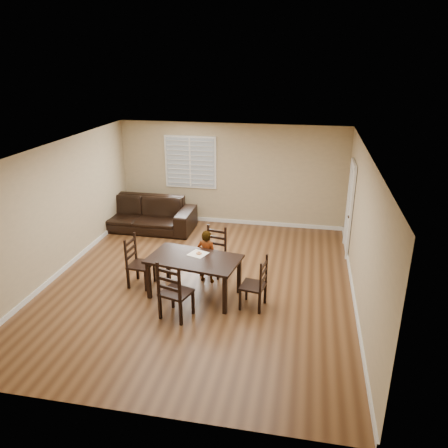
{
  "coord_description": "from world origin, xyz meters",
  "views": [
    {
      "loc": [
        1.96,
        -7.55,
        4.28
      ],
      "look_at": [
        0.33,
        0.81,
        1.0
      ],
      "focal_mm": 35.0,
      "sensor_mm": 36.0,
      "label": 1
    }
  ],
  "objects_px": {
    "child": "(207,256)",
    "donut": "(199,253)",
    "chair_left": "(135,263)",
    "chair_right": "(260,286)",
    "chair_near": "(215,252)",
    "dining_table": "(194,262)",
    "sofa": "(139,213)",
    "chair_far": "(172,295)"
  },
  "relations": [
    {
      "from": "child",
      "to": "donut",
      "type": "bearing_deg",
      "value": 91.82
    },
    {
      "from": "chair_left",
      "to": "chair_right",
      "type": "height_order",
      "value": "chair_left"
    },
    {
      "from": "chair_near",
      "to": "chair_right",
      "type": "xyz_separation_m",
      "value": [
        1.08,
        -1.26,
        -0.01
      ]
    },
    {
      "from": "chair_left",
      "to": "donut",
      "type": "height_order",
      "value": "chair_left"
    },
    {
      "from": "child",
      "to": "chair_right",
      "type": "bearing_deg",
      "value": 153.46
    },
    {
      "from": "chair_near",
      "to": "dining_table",
      "type": "bearing_deg",
      "value": -86.87
    },
    {
      "from": "child",
      "to": "donut",
      "type": "xyz_separation_m",
      "value": [
        -0.05,
        -0.42,
        0.26
      ]
    },
    {
      "from": "sofa",
      "to": "dining_table",
      "type": "bearing_deg",
      "value": -52.85
    },
    {
      "from": "chair_right",
      "to": "child",
      "type": "distance_m",
      "value": 1.42
    },
    {
      "from": "donut",
      "to": "chair_left",
      "type": "bearing_deg",
      "value": 179.28
    },
    {
      "from": "chair_far",
      "to": "chair_right",
      "type": "bearing_deg",
      "value": -138.09
    },
    {
      "from": "chair_near",
      "to": "chair_far",
      "type": "relative_size",
      "value": 0.92
    },
    {
      "from": "chair_near",
      "to": "sofa",
      "type": "relative_size",
      "value": 0.35
    },
    {
      "from": "sofa",
      "to": "chair_near",
      "type": "bearing_deg",
      "value": -38.89
    },
    {
      "from": "chair_far",
      "to": "child",
      "type": "bearing_deg",
      "value": -83.56
    },
    {
      "from": "dining_table",
      "to": "chair_right",
      "type": "distance_m",
      "value": 1.3
    },
    {
      "from": "chair_left",
      "to": "sofa",
      "type": "height_order",
      "value": "chair_left"
    },
    {
      "from": "chair_far",
      "to": "child",
      "type": "distance_m",
      "value": 1.51
    },
    {
      "from": "chair_far",
      "to": "chair_left",
      "type": "relative_size",
      "value": 1.06
    },
    {
      "from": "chair_far",
      "to": "child",
      "type": "relative_size",
      "value": 0.99
    },
    {
      "from": "chair_far",
      "to": "chair_near",
      "type": "bearing_deg",
      "value": -83.63
    },
    {
      "from": "chair_left",
      "to": "chair_right",
      "type": "relative_size",
      "value": 1.04
    },
    {
      "from": "chair_left",
      "to": "sofa",
      "type": "relative_size",
      "value": 0.36
    },
    {
      "from": "dining_table",
      "to": "child",
      "type": "xyz_separation_m",
      "value": [
        0.1,
        0.6,
        -0.15
      ]
    },
    {
      "from": "dining_table",
      "to": "chair_far",
      "type": "xyz_separation_m",
      "value": [
        -0.16,
        -0.88,
        -0.2
      ]
    },
    {
      "from": "chair_left",
      "to": "dining_table",
      "type": "bearing_deg",
      "value": -94.21
    },
    {
      "from": "chair_near",
      "to": "sofa",
      "type": "xyz_separation_m",
      "value": [
        -2.49,
        2.03,
        -0.04
      ]
    },
    {
      "from": "chair_right",
      "to": "child",
      "type": "xyz_separation_m",
      "value": [
        -1.16,
        0.81,
        0.1
      ]
    },
    {
      "from": "dining_table",
      "to": "chair_left",
      "type": "distance_m",
      "value": 1.3
    },
    {
      "from": "chair_left",
      "to": "donut",
      "type": "distance_m",
      "value": 1.36
    },
    {
      "from": "chair_left",
      "to": "chair_right",
      "type": "distance_m",
      "value": 2.55
    },
    {
      "from": "dining_table",
      "to": "donut",
      "type": "xyz_separation_m",
      "value": [
        0.05,
        0.18,
        0.11
      ]
    },
    {
      "from": "chair_near",
      "to": "chair_far",
      "type": "bearing_deg",
      "value": -87.16
    },
    {
      "from": "dining_table",
      "to": "chair_left",
      "type": "bearing_deg",
      "value": -179.54
    },
    {
      "from": "chair_left",
      "to": "donut",
      "type": "xyz_separation_m",
      "value": [
        1.31,
        -0.02,
        0.34
      ]
    },
    {
      "from": "chair_near",
      "to": "sofa",
      "type": "height_order",
      "value": "chair_near"
    },
    {
      "from": "chair_left",
      "to": "chair_right",
      "type": "bearing_deg",
      "value": -94.42
    },
    {
      "from": "chair_near",
      "to": "chair_far",
      "type": "xyz_separation_m",
      "value": [
        -0.35,
        -1.93,
        0.04
      ]
    },
    {
      "from": "chair_right",
      "to": "chair_near",
      "type": "bearing_deg",
      "value": -130.51
    },
    {
      "from": "chair_far",
      "to": "chair_right",
      "type": "height_order",
      "value": "chair_far"
    },
    {
      "from": "dining_table",
      "to": "child",
      "type": "distance_m",
      "value": 0.63
    },
    {
      "from": "donut",
      "to": "sofa",
      "type": "xyz_separation_m",
      "value": [
        -2.36,
        2.9,
        -0.39
      ]
    }
  ]
}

